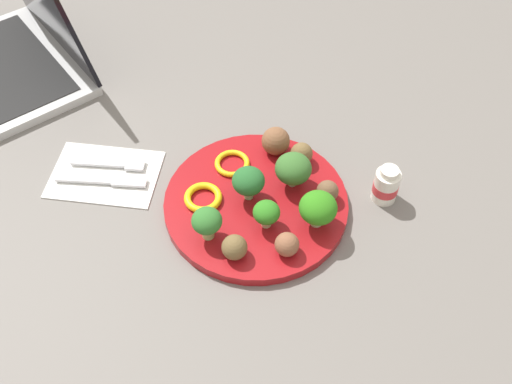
{
  "coord_description": "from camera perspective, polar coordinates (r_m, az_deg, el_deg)",
  "views": [
    {
      "loc": [
        0.06,
        -0.56,
        0.72
      ],
      "look_at": [
        0.0,
        0.0,
        0.04
      ],
      "focal_mm": 41.77,
      "sensor_mm": 36.0,
      "label": 1
    }
  ],
  "objects": [
    {
      "name": "meatball_back_right",
      "position": [
        0.83,
        2.98,
        -5.04
      ],
      "size": [
        0.03,
        0.03,
        0.03
      ],
      "primitive_type": "sphere",
      "color": "brown",
      "rests_on": "plate"
    },
    {
      "name": "fork",
      "position": [
        0.99,
        -13.59,
        2.64
      ],
      "size": [
        0.12,
        0.02,
        0.01
      ],
      "color": "silver",
      "rests_on": "napkin"
    },
    {
      "name": "pepper_ring_back_left",
      "position": [
        0.9,
        -5.09,
        -0.54
      ],
      "size": [
        0.08,
        0.08,
        0.01
      ],
      "primitive_type": "torus",
      "rotation": [
        0.0,
        0.0,
        3.97
      ],
      "color": "yellow",
      "rests_on": "plate"
    },
    {
      "name": "plate",
      "position": [
        0.91,
        0.0,
        -1.12
      ],
      "size": [
        0.28,
        0.28,
        0.02
      ],
      "primitive_type": "cylinder",
      "color": "maroon",
      "rests_on": "ground_plane"
    },
    {
      "name": "broccoli_floret_front_left",
      "position": [
        0.85,
        1.01,
        -2.01
      ],
      "size": [
        0.04,
        0.04,
        0.05
      ],
      "color": "#A4C081",
      "rests_on": "plate"
    },
    {
      "name": "knife",
      "position": [
        0.97,
        -14.21,
        1.06
      ],
      "size": [
        0.15,
        0.02,
        0.01
      ],
      "color": "silver",
      "rests_on": "napkin"
    },
    {
      "name": "pepper_ring_far_rim",
      "position": [
        0.94,
        -2.3,
        2.76
      ],
      "size": [
        0.07,
        0.07,
        0.01
      ],
      "primitive_type": "torus",
      "rotation": [
        0.0,
        0.0,
        2.85
      ],
      "color": "yellow",
      "rests_on": "plate"
    },
    {
      "name": "meatball_near_rim",
      "position": [
        0.94,
        4.38,
        3.68
      ],
      "size": [
        0.04,
        0.04,
        0.04
      ],
      "primitive_type": "sphere",
      "color": "brown",
      "rests_on": "plate"
    },
    {
      "name": "meatball_mid_left",
      "position": [
        0.83,
        -2.08,
        -5.32
      ],
      "size": [
        0.04,
        0.04,
        0.04
      ],
      "primitive_type": "sphere",
      "color": "brown",
      "rests_on": "plate"
    },
    {
      "name": "broccoli_floret_back_left",
      "position": [
        0.85,
        5.96,
        -1.55
      ],
      "size": [
        0.06,
        0.06,
        0.06
      ],
      "color": "#A2C182",
      "rests_on": "plate"
    },
    {
      "name": "broccoli_floret_mid_left",
      "position": [
        0.84,
        -4.73,
        -2.85
      ],
      "size": [
        0.04,
        0.04,
        0.05
      ],
      "color": "#9DC871",
      "rests_on": "plate"
    },
    {
      "name": "broccoli_floret_far_rim",
      "position": [
        0.88,
        -0.73,
        1.02
      ],
      "size": [
        0.05,
        0.05,
        0.06
      ],
      "color": "#8FC079",
      "rests_on": "plate"
    },
    {
      "name": "meatball_far_rim",
      "position": [
        0.9,
        6.86,
        0.08
      ],
      "size": [
        0.03,
        0.03,
        0.03
      ],
      "primitive_type": "sphere",
      "color": "brown",
      "rests_on": "plate"
    },
    {
      "name": "meatball_back_left",
      "position": [
        0.95,
        1.9,
        4.91
      ],
      "size": [
        0.05,
        0.05,
        0.05
      ],
      "primitive_type": "sphere",
      "color": "brown",
      "rests_on": "plate"
    },
    {
      "name": "broccoli_floret_front_right",
      "position": [
        0.9,
        3.59,
        2.23
      ],
      "size": [
        0.06,
        0.06,
        0.06
      ],
      "color": "#9FB881",
      "rests_on": "plate"
    },
    {
      "name": "napkin",
      "position": [
        0.98,
        -14.26,
        1.69
      ],
      "size": [
        0.17,
        0.12,
        0.01
      ],
      "primitive_type": "cube",
      "rotation": [
        0.0,
        0.0,
        -0.02
      ],
      "color": "white",
      "rests_on": "ground_plane"
    },
    {
      "name": "ground_plane",
      "position": [
        0.91,
        0.0,
        -1.43
      ],
      "size": [
        4.0,
        4.0,
        0.0
      ],
      "primitive_type": "plane",
      "color": "slate"
    },
    {
      "name": "yogurt_bottle",
      "position": [
        0.92,
        12.35,
        0.63
      ],
      "size": [
        0.04,
        0.04,
        0.07
      ],
      "color": "white",
      "rests_on": "ground_plane"
    },
    {
      "name": "laptop",
      "position": [
        1.21,
        -21.87,
        12.5
      ],
      "size": [
        0.38,
        0.38,
        0.21
      ],
      "color": "silver",
      "rests_on": "ground_plane"
    }
  ]
}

